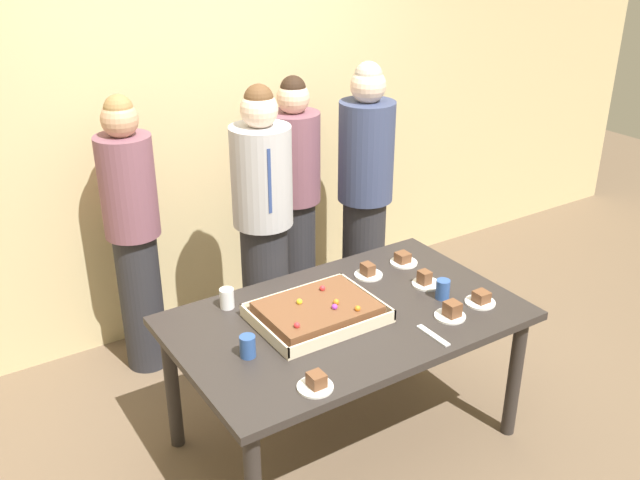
% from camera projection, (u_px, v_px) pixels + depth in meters
% --- Properties ---
extents(ground_plane, '(12.00, 12.00, 0.00)m').
position_uv_depth(ground_plane, '(344.00, 437.00, 3.70)').
color(ground_plane, brown).
extents(interior_back_panel, '(8.00, 0.12, 3.00)m').
position_uv_depth(interior_back_panel, '(198.00, 92.00, 4.29)').
color(interior_back_panel, '#CCB784').
rests_on(interior_back_panel, ground_plane).
extents(party_table, '(1.66, 1.02, 0.74)m').
position_uv_depth(party_table, '(346.00, 329.00, 3.42)').
color(party_table, '#2D2826').
rests_on(party_table, ground_plane).
extents(sheet_cake, '(0.59, 0.45, 0.10)m').
position_uv_depth(sheet_cake, '(317.00, 312.00, 3.34)').
color(sheet_cake, beige).
rests_on(sheet_cake, party_table).
extents(plated_slice_near_left, '(0.15, 0.15, 0.07)m').
position_uv_depth(plated_slice_near_left, '(316.00, 383.00, 2.86)').
color(plated_slice_near_left, white).
rests_on(plated_slice_near_left, party_table).
extents(plated_slice_near_right, '(0.15, 0.15, 0.06)m').
position_uv_depth(plated_slice_near_right, '(403.00, 260.00, 3.87)').
color(plated_slice_near_right, white).
rests_on(plated_slice_near_right, party_table).
extents(plated_slice_far_left, '(0.15, 0.15, 0.07)m').
position_uv_depth(plated_slice_far_left, '(368.00, 272.00, 3.74)').
color(plated_slice_far_left, white).
rests_on(plated_slice_far_left, party_table).
extents(plated_slice_far_right, '(0.15, 0.15, 0.08)m').
position_uv_depth(plated_slice_far_right, '(425.00, 281.00, 3.65)').
color(plated_slice_far_right, white).
rests_on(plated_slice_far_right, party_table).
extents(plated_slice_center_front, '(0.15, 0.15, 0.06)m').
position_uv_depth(plated_slice_center_front, '(481.00, 299.00, 3.48)').
color(plated_slice_center_front, white).
rests_on(plated_slice_center_front, party_table).
extents(plated_slice_center_back, '(0.15, 0.15, 0.08)m').
position_uv_depth(plated_slice_center_back, '(451.00, 312.00, 3.36)').
color(plated_slice_center_back, white).
rests_on(plated_slice_center_back, party_table).
extents(drink_cup_nearest, '(0.07, 0.07, 0.10)m').
position_uv_depth(drink_cup_nearest, '(227.00, 298.00, 3.43)').
color(drink_cup_nearest, white).
rests_on(drink_cup_nearest, party_table).
extents(drink_cup_middle, '(0.07, 0.07, 0.10)m').
position_uv_depth(drink_cup_middle, '(443.00, 289.00, 3.51)').
color(drink_cup_middle, '#2D5199').
rests_on(drink_cup_middle, party_table).
extents(drink_cup_far_end, '(0.07, 0.07, 0.10)m').
position_uv_depth(drink_cup_far_end, '(248.00, 346.00, 3.05)').
color(drink_cup_far_end, '#2D5199').
rests_on(drink_cup_far_end, party_table).
extents(cake_server_utensil, '(0.03, 0.20, 0.01)m').
position_uv_depth(cake_server_utensil, '(433.00, 335.00, 3.22)').
color(cake_server_utensil, silver).
rests_on(cake_server_utensil, party_table).
extents(person_serving_front, '(0.33, 0.33, 1.69)m').
position_uv_depth(person_serving_front, '(263.00, 229.00, 3.96)').
color(person_serving_front, '#28282D').
rests_on(person_serving_front, ground_plane).
extents(person_green_shirt_behind, '(0.31, 0.31, 1.64)m').
position_uv_depth(person_green_shirt_behind, '(133.00, 233.00, 3.96)').
color(person_green_shirt_behind, '#28282D').
rests_on(person_green_shirt_behind, ground_plane).
extents(person_striped_tie_right, '(0.33, 0.33, 1.61)m').
position_uv_depth(person_striped_tie_right, '(295.00, 197.00, 4.53)').
color(person_striped_tie_right, '#28282D').
rests_on(person_striped_tie_right, ground_plane).
extents(person_far_right_suit, '(0.35, 0.35, 1.70)m').
position_uv_depth(person_far_right_suit, '(365.00, 192.00, 4.47)').
color(person_far_right_suit, '#28282D').
rests_on(person_far_right_suit, ground_plane).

